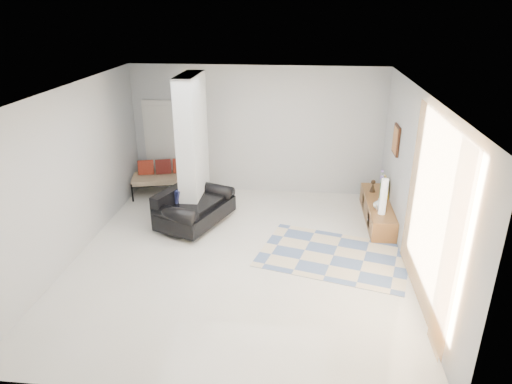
# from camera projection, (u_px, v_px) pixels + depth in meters

# --- Properties ---
(floor) EXTENTS (6.00, 6.00, 0.00)m
(floor) POSITION_uv_depth(u_px,v_px,m) (239.00, 257.00, 7.74)
(floor) COLOR beige
(floor) RESTS_ON ground
(ceiling) EXTENTS (6.00, 6.00, 0.00)m
(ceiling) POSITION_uv_depth(u_px,v_px,m) (236.00, 91.00, 6.67)
(ceiling) COLOR white
(ceiling) RESTS_ON wall_back
(wall_back) EXTENTS (6.00, 0.00, 6.00)m
(wall_back) POSITION_uv_depth(u_px,v_px,m) (257.00, 131.00, 9.96)
(wall_back) COLOR #B2B5B7
(wall_back) RESTS_ON ground
(wall_front) EXTENTS (6.00, 0.00, 6.00)m
(wall_front) POSITION_uv_depth(u_px,v_px,m) (195.00, 290.00, 4.45)
(wall_front) COLOR #B2B5B7
(wall_front) RESTS_ON ground
(wall_left) EXTENTS (0.00, 6.00, 6.00)m
(wall_left) POSITION_uv_depth(u_px,v_px,m) (72.00, 174.00, 7.46)
(wall_left) COLOR #B2B5B7
(wall_left) RESTS_ON ground
(wall_right) EXTENTS (0.00, 6.00, 6.00)m
(wall_right) POSITION_uv_depth(u_px,v_px,m) (416.00, 187.00, 6.95)
(wall_right) COLOR #B2B5B7
(wall_right) RESTS_ON ground
(partition_column) EXTENTS (0.35, 1.20, 2.80)m
(partition_column) POSITION_uv_depth(u_px,v_px,m) (193.00, 148.00, 8.78)
(partition_column) COLOR silver
(partition_column) RESTS_ON floor
(hallway_door) EXTENTS (0.85, 0.06, 2.04)m
(hallway_door) POSITION_uv_depth(u_px,v_px,m) (164.00, 145.00, 10.27)
(hallway_door) COLOR silver
(hallway_door) RESTS_ON floor
(curtain) EXTENTS (0.00, 2.55, 2.55)m
(curtain) POSITION_uv_depth(u_px,v_px,m) (430.00, 216.00, 5.88)
(curtain) COLOR gold
(curtain) RESTS_ON wall_right
(wall_art) EXTENTS (0.04, 0.45, 0.55)m
(wall_art) POSITION_uv_depth(u_px,v_px,m) (396.00, 140.00, 8.41)
(wall_art) COLOR #34190E
(wall_art) RESTS_ON wall_right
(media_console) EXTENTS (0.45, 1.97, 0.80)m
(media_console) POSITION_uv_depth(u_px,v_px,m) (377.00, 210.00, 8.99)
(media_console) COLOR brown
(media_console) RESTS_ON floor
(loveseat) EXTENTS (1.41, 1.78, 0.76)m
(loveseat) POSITION_uv_depth(u_px,v_px,m) (193.00, 207.00, 8.78)
(loveseat) COLOR silver
(loveseat) RESTS_ON floor
(daybed) EXTENTS (1.77, 1.07, 0.77)m
(daybed) POSITION_uv_depth(u_px,v_px,m) (169.00, 176.00, 10.17)
(daybed) COLOR black
(daybed) RESTS_ON floor
(area_rug) EXTENTS (2.78, 2.20, 0.01)m
(area_rug) POSITION_uv_depth(u_px,v_px,m) (334.00, 256.00, 7.77)
(area_rug) COLOR beige
(area_rug) RESTS_ON floor
(cylinder_lamp) EXTENTS (0.12, 0.12, 0.68)m
(cylinder_lamp) POSITION_uv_depth(u_px,v_px,m) (383.00, 197.00, 8.27)
(cylinder_lamp) COLOR beige
(cylinder_lamp) RESTS_ON media_console
(bronze_figurine) EXTENTS (0.14, 0.14, 0.25)m
(bronze_figurine) POSITION_uv_depth(u_px,v_px,m) (373.00, 186.00, 9.32)
(bronze_figurine) COLOR black
(bronze_figurine) RESTS_ON media_console
(vase) EXTENTS (0.23, 0.23, 0.21)m
(vase) POSITION_uv_depth(u_px,v_px,m) (379.00, 203.00, 8.56)
(vase) COLOR silver
(vase) RESTS_ON media_console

